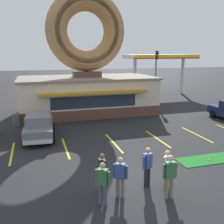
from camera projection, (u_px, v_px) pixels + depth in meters
ground_plane at (143, 179)px, 11.69m from camera, size 160.00×160.00×0.00m
donut_shop_building at (87, 73)px, 23.98m from camera, size 12.30×6.75×10.96m
putting_mat at (218, 158)px, 14.01m from camera, size 4.63×1.24×0.03m
mini_donut_near_left at (198, 159)px, 13.76m from camera, size 0.13×0.13×0.04m
mini_donut_mid_left at (211, 155)px, 14.28m from camera, size 0.13×0.13×0.04m
mini_donut_mid_right at (209, 160)px, 13.73m from camera, size 0.13×0.13×0.04m
golf_ball at (213, 157)px, 14.06m from camera, size 0.04×0.04×0.04m
car_grey at (39, 125)px, 17.25m from camera, size 2.21×4.67×1.60m
pedestrian_blue_sweater_man at (167, 168)px, 10.70m from camera, size 0.43×0.46×1.68m
pedestrian_hooded_kid at (170, 174)px, 9.97m from camera, size 0.60×0.25×1.77m
pedestrian_leather_jacket_man at (103, 182)px, 9.54m from camera, size 0.48×0.43×1.67m
pedestrian_clipboard_woman at (102, 171)px, 10.46m from camera, size 0.25×0.60×1.64m
pedestrian_beanie_man at (120, 175)px, 10.06m from camera, size 0.50×0.42×1.65m
pedestrian_crossing_woman at (147, 165)px, 10.88m from camera, size 0.52×0.40×1.73m
trash_bin at (16, 120)px, 20.03m from camera, size 0.57×0.57×0.97m
traffic_light_pole at (156, 69)px, 30.07m from camera, size 0.28×0.47×5.80m
gas_station_canopy at (160, 58)px, 34.37m from camera, size 9.00×4.46×5.30m
parking_stripe_far_left at (12, 153)px, 14.71m from camera, size 0.12×3.60×0.01m
parking_stripe_left at (66, 148)px, 15.56m from camera, size 0.12×3.60×0.01m
parking_stripe_mid_left at (114, 143)px, 16.40m from camera, size 0.12×3.60×0.01m
parking_stripe_centre at (157, 139)px, 17.24m from camera, size 0.12×3.60×0.01m
parking_stripe_mid_right at (197, 135)px, 18.09m from camera, size 0.12×3.60×0.01m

